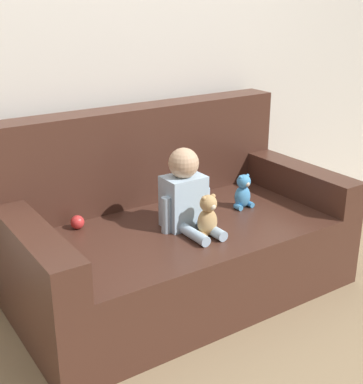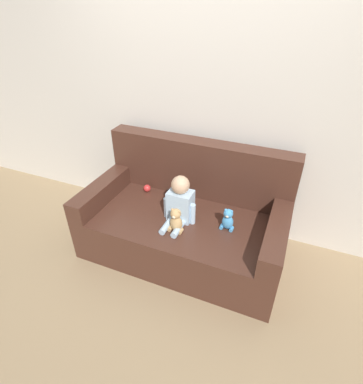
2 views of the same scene
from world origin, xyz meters
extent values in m
plane|color=#9E8460|center=(0.00, 0.00, 0.00)|extent=(12.00, 12.00, 0.00)
cube|color=silver|center=(0.00, 0.56, 1.30)|extent=(8.00, 0.05, 2.60)
cube|color=#47281E|center=(0.00, 0.00, 0.20)|extent=(1.73, 0.95, 0.41)
cube|color=#47281E|center=(0.00, 0.38, 0.68)|extent=(1.73, 0.18, 0.54)
cube|color=#47281E|center=(-0.79, 0.00, 0.50)|extent=(0.16, 0.95, 0.18)
cube|color=#47281E|center=(0.79, 0.00, 0.50)|extent=(0.16, 0.95, 0.18)
cube|color=silver|center=(-0.01, -0.05, 0.54)|extent=(0.20, 0.15, 0.26)
sphere|color=tan|center=(-0.01, -0.05, 0.74)|extent=(0.15, 0.15, 0.15)
cylinder|color=silver|center=(-0.06, -0.22, 0.43)|extent=(0.05, 0.19, 0.05)
cylinder|color=silver|center=(0.04, -0.22, 0.43)|extent=(0.05, 0.19, 0.05)
cylinder|color=silver|center=(-0.13, -0.07, 0.50)|extent=(0.05, 0.05, 0.19)
cylinder|color=silver|center=(0.11, -0.07, 0.50)|extent=(0.05, 0.05, 0.19)
ellipsoid|color=tan|center=(0.02, -0.21, 0.48)|extent=(0.10, 0.09, 0.14)
sphere|color=tan|center=(0.02, -0.22, 0.58)|extent=(0.09, 0.09, 0.09)
sphere|color=tan|center=(-0.01, -0.22, 0.61)|extent=(0.02, 0.02, 0.02)
sphere|color=tan|center=(0.05, -0.22, 0.61)|extent=(0.02, 0.02, 0.02)
sphere|color=beige|center=(0.02, -0.25, 0.57)|extent=(0.03, 0.03, 0.03)
cylinder|color=tan|center=(-0.02, -0.23, 0.42)|extent=(0.03, 0.05, 0.03)
cylinder|color=tan|center=(0.07, -0.23, 0.42)|extent=(0.03, 0.05, 0.03)
ellipsoid|color=#4C9EDB|center=(0.40, -0.03, 0.47)|extent=(0.09, 0.08, 0.13)
sphere|color=#4C9EDB|center=(0.40, -0.03, 0.56)|extent=(0.08, 0.08, 0.08)
sphere|color=#4C9EDB|center=(0.37, -0.03, 0.59)|extent=(0.02, 0.02, 0.02)
sphere|color=#4C9EDB|center=(0.42, -0.03, 0.59)|extent=(0.02, 0.02, 0.02)
sphere|color=beige|center=(0.40, -0.06, 0.55)|extent=(0.03, 0.03, 0.03)
cylinder|color=#4C9EDB|center=(0.36, -0.04, 0.42)|extent=(0.03, 0.05, 0.03)
cylinder|color=#4C9EDB|center=(0.44, -0.04, 0.42)|extent=(0.03, 0.05, 0.03)
sphere|color=red|center=(-0.47, 0.22, 0.44)|extent=(0.07, 0.07, 0.07)
camera|label=1|loc=(-1.40, -2.11, 1.53)|focal=50.00mm
camera|label=2|loc=(0.79, -1.92, 2.00)|focal=28.00mm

